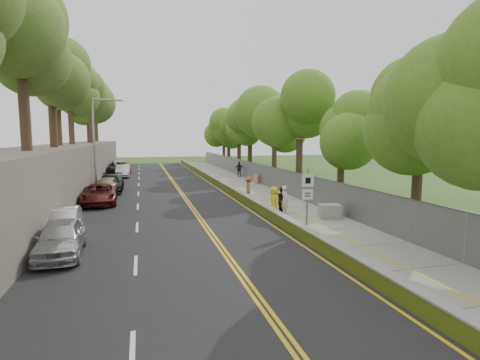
% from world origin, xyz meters
% --- Properties ---
extents(ground, '(140.00, 140.00, 0.00)m').
position_xyz_m(ground, '(0.00, 0.00, 0.00)').
color(ground, '#33511E').
rests_on(ground, ground).
extents(road, '(11.20, 66.00, 0.04)m').
position_xyz_m(road, '(-5.40, 15.00, 0.02)').
color(road, black).
rests_on(road, ground).
extents(sidewalk, '(4.20, 66.00, 0.05)m').
position_xyz_m(sidewalk, '(2.55, 15.00, 0.03)').
color(sidewalk, gray).
rests_on(sidewalk, ground).
extents(jersey_barrier, '(0.42, 66.00, 0.60)m').
position_xyz_m(jersey_barrier, '(0.25, 15.00, 0.30)').
color(jersey_barrier, '#ADD717').
rests_on(jersey_barrier, ground).
extents(rock_embankment, '(5.00, 66.00, 4.00)m').
position_xyz_m(rock_embankment, '(-13.50, 15.00, 2.00)').
color(rock_embankment, '#595147').
rests_on(rock_embankment, ground).
extents(chainlink_fence, '(0.04, 66.00, 2.00)m').
position_xyz_m(chainlink_fence, '(4.65, 15.00, 1.00)').
color(chainlink_fence, slate).
rests_on(chainlink_fence, ground).
extents(trees_embankment, '(6.40, 66.00, 13.00)m').
position_xyz_m(trees_embankment, '(-13.00, 15.00, 10.50)').
color(trees_embankment, '#597B2B').
rests_on(trees_embankment, rock_embankment).
extents(trees_fenceside, '(7.00, 66.00, 14.00)m').
position_xyz_m(trees_fenceside, '(7.00, 15.00, 7.00)').
color(trees_fenceside, '#578923').
rests_on(trees_fenceside, ground).
extents(streetlight, '(2.52, 0.22, 8.00)m').
position_xyz_m(streetlight, '(-10.46, 14.00, 4.64)').
color(streetlight, gray).
rests_on(streetlight, ground).
extents(signpost, '(0.62, 0.09, 3.10)m').
position_xyz_m(signpost, '(1.05, -3.02, 1.96)').
color(signpost, gray).
rests_on(signpost, sidewalk).
extents(construction_barrel, '(0.54, 0.54, 0.89)m').
position_xyz_m(construction_barrel, '(4.30, 16.00, 0.49)').
color(construction_barrel, '#FF2A05').
rests_on(construction_barrel, sidewalk).
extents(concrete_block, '(1.36, 1.14, 0.80)m').
position_xyz_m(concrete_block, '(3.62, -0.61, 0.45)').
color(concrete_block, gray).
rests_on(concrete_block, sidewalk).
extents(car_0, '(1.90, 4.28, 1.43)m').
position_xyz_m(car_0, '(-10.07, -4.11, 0.76)').
color(car_0, '#AFB0B4').
rests_on(car_0, road).
extents(car_1, '(1.65, 4.18, 1.35)m').
position_xyz_m(car_1, '(-10.60, -1.00, 0.72)').
color(car_1, beige).
rests_on(car_1, road).
extents(car_2, '(2.56, 5.17, 1.41)m').
position_xyz_m(car_2, '(-9.83, 7.72, 0.75)').
color(car_2, '#5C1B19').
rests_on(car_2, road).
extents(car_3, '(2.15, 5.16, 1.49)m').
position_xyz_m(car_3, '(-9.50, 13.43, 0.78)').
color(car_3, black).
rests_on(car_3, road).
extents(car_4, '(2.07, 4.51, 1.50)m').
position_xyz_m(car_4, '(-9.66, 11.51, 0.79)').
color(car_4, tan).
rests_on(car_4, road).
extents(car_5, '(1.56, 4.38, 1.44)m').
position_xyz_m(car_5, '(-9.00, 25.65, 0.76)').
color(car_5, silver).
rests_on(car_5, road).
extents(car_6, '(2.69, 5.66, 1.56)m').
position_xyz_m(car_6, '(-9.70, 28.98, 0.82)').
color(car_6, black).
rests_on(car_6, road).
extents(car_7, '(2.19, 4.81, 1.36)m').
position_xyz_m(car_7, '(-9.19, 30.12, 0.72)').
color(car_7, maroon).
rests_on(car_7, road).
extents(car_8, '(2.30, 4.77, 1.57)m').
position_xyz_m(car_8, '(-10.08, 34.03, 0.83)').
color(car_8, silver).
rests_on(car_8, road).
extents(painter_0, '(0.68, 0.93, 1.74)m').
position_xyz_m(painter_0, '(0.75, 1.00, 0.92)').
color(painter_0, yellow).
rests_on(painter_0, sidewalk).
extents(painter_1, '(0.55, 0.72, 1.77)m').
position_xyz_m(painter_1, '(1.45, 1.00, 0.93)').
color(painter_1, silver).
rests_on(painter_1, sidewalk).
extents(painter_2, '(0.63, 0.81, 1.66)m').
position_xyz_m(painter_2, '(1.45, 1.36, 0.88)').
color(painter_2, black).
rests_on(painter_2, sidewalk).
extents(painter_3, '(0.96, 1.30, 1.79)m').
position_xyz_m(painter_3, '(0.78, 6.47, 0.94)').
color(painter_3, '#A1513C').
rests_on(painter_3, sidewalk).
extents(person_far, '(1.14, 0.82, 1.79)m').
position_xyz_m(person_far, '(4.20, 22.31, 0.95)').
color(person_far, black).
rests_on(person_far, sidewalk).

